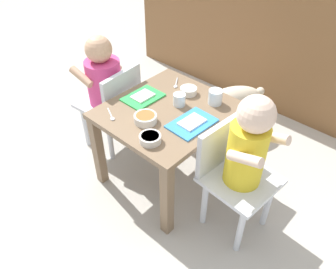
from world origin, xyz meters
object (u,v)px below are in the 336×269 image
object	(u,v)px
food_tray_right	(192,123)
water_cup_right	(179,100)
spoon_by_right_tray	(111,116)
seated_child_right	(244,152)
dining_table	(168,122)
spoon_by_left_tray	(176,84)
veggie_bowl_far	(145,118)
food_tray_left	(143,97)
dog	(228,102)
cereal_bowl_left_side	(188,90)
veggie_bowl_near	(150,138)
water_cup_left	(215,98)
seated_child_left	(105,82)

from	to	relation	value
food_tray_right	water_cup_right	distance (m)	0.16
water_cup_right	spoon_by_right_tray	xyz separation A→B (m)	(-0.17, -0.28, -0.02)
seated_child_right	food_tray_right	bearing A→B (deg)	178.57
dining_table	spoon_by_left_tray	distance (m)	0.24
dining_table	food_tray_right	world-z (taller)	food_tray_right
water_cup_right	veggie_bowl_far	world-z (taller)	water_cup_right
food_tray_left	spoon_by_right_tray	distance (m)	0.20
dog	spoon_by_right_tray	world-z (taller)	spoon_by_right_tray
veggie_bowl_far	spoon_by_right_tray	bearing A→B (deg)	-152.15
dining_table	dog	world-z (taller)	dining_table
food_tray_right	cereal_bowl_left_side	xyz separation A→B (m)	(-0.17, 0.18, 0.01)
dog	water_cup_right	bearing A→B (deg)	-87.47
water_cup_right	veggie_bowl_near	xyz separation A→B (m)	(0.09, -0.28, -0.01)
cereal_bowl_left_side	veggie_bowl_far	size ratio (longest dim) A/B	0.82
water_cup_right	water_cup_left	bearing A→B (deg)	47.12
food_tray_left	water_cup_left	world-z (taller)	water_cup_left
water_cup_left	water_cup_right	distance (m)	0.17
food_tray_right	spoon_by_right_tray	size ratio (longest dim) A/B	2.25
seated_child_right	food_tray_left	distance (m)	0.58
water_cup_left	veggie_bowl_near	bearing A→B (deg)	-93.97
seated_child_left	food_tray_right	xyz separation A→B (m)	(0.58, 0.01, 0.02)
food_tray_left	spoon_by_left_tray	distance (m)	0.21
food_tray_left	cereal_bowl_left_side	distance (m)	0.23
cereal_bowl_left_side	spoon_by_right_tray	xyz separation A→B (m)	(-0.14, -0.38, -0.01)
seated_child_left	seated_child_right	xyz separation A→B (m)	(0.85, 0.01, 0.02)
seated_child_right	veggie_bowl_near	size ratio (longest dim) A/B	7.77
water_cup_right	spoon_by_right_tray	bearing A→B (deg)	-121.19
dog	spoon_by_left_tray	world-z (taller)	spoon_by_left_tray
water_cup_left	spoon_by_right_tray	size ratio (longest dim) A/B	0.73
water_cup_right	veggie_bowl_far	distance (m)	0.20
water_cup_right	dining_table	bearing A→B (deg)	-103.03
dining_table	veggie_bowl_near	bearing A→B (deg)	-65.03
seated_child_left	cereal_bowl_left_side	distance (m)	0.45
seated_child_right	water_cup_right	size ratio (longest dim) A/B	12.09
dog	veggie_bowl_far	world-z (taller)	veggie_bowl_far
seated_child_left	veggie_bowl_near	distance (m)	0.56
seated_child_left	veggie_bowl_far	xyz separation A→B (m)	(0.42, -0.11, 0.03)
cereal_bowl_left_side	spoon_by_right_tray	distance (m)	0.40
cereal_bowl_left_side	veggie_bowl_far	bearing A→B (deg)	-88.51
water_cup_left	cereal_bowl_left_side	bearing A→B (deg)	-172.23
veggie_bowl_far	spoon_by_left_tray	bearing A→B (deg)	108.63
dining_table	spoon_by_left_tray	bearing A→B (deg)	121.87
veggie_bowl_far	spoon_by_left_tray	xyz separation A→B (m)	(-0.11, 0.33, -0.02)
food_tray_left	water_cup_left	xyz separation A→B (m)	(0.28, 0.20, 0.02)
seated_child_right	spoon_by_right_tray	distance (m)	0.61
water_cup_left	spoon_by_left_tray	world-z (taller)	water_cup_left
water_cup_right	spoon_by_right_tray	world-z (taller)	water_cup_right
seated_child_left	spoon_by_left_tray	world-z (taller)	seated_child_left
water_cup_right	food_tray_right	bearing A→B (deg)	-28.48
food_tray_left	spoon_by_right_tray	world-z (taller)	food_tray_left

